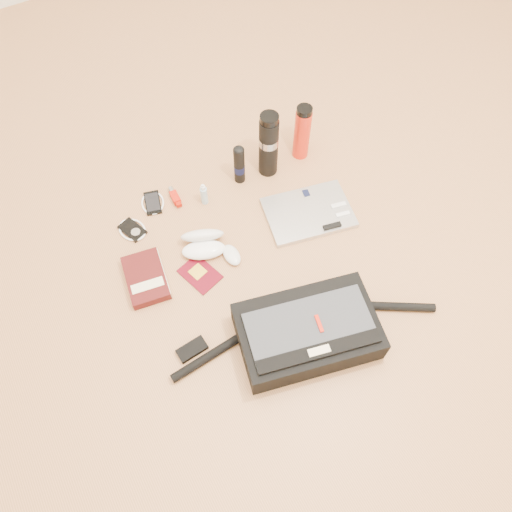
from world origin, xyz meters
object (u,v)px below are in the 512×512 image
messenger_bag (307,332)px  book (146,278)px  thermos_black (269,145)px  laptop (309,213)px  thermos_red (302,132)px

messenger_bag → book: size_ratio=4.00×
messenger_bag → thermos_black: (0.26, 0.68, 0.09)m
messenger_bag → laptop: 0.50m
laptop → thermos_red: (0.13, 0.28, 0.11)m
laptop → thermos_black: size_ratio=1.25×
messenger_bag → thermos_black: thermos_black is taller
messenger_bag → thermos_red: size_ratio=3.59×
book → thermos_black: thermos_black is taller
thermos_black → thermos_red: bearing=3.1°
book → thermos_black: size_ratio=0.77×
messenger_bag → thermos_black: 0.73m
laptop → thermos_red: size_ratio=1.47×
book → laptop: bearing=6.0°
laptop → book: (-0.65, 0.04, 0.01)m
laptop → messenger_bag: bearing=-111.3°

